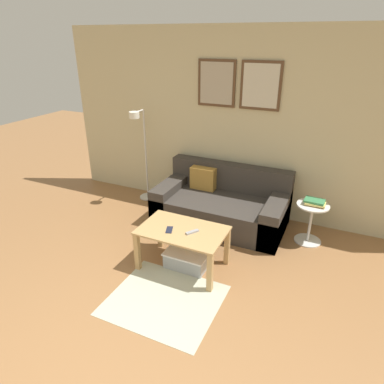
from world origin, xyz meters
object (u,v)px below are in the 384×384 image
at_px(book_stack, 315,202).
at_px(remote_control, 192,232).
at_px(side_table, 311,219).
at_px(cell_phone, 169,230).
at_px(storage_bin, 188,257).
at_px(floor_lamp, 142,153).
at_px(couch, 222,205).
at_px(coffee_table, 183,237).

bearing_deg(book_stack, remote_control, -133.71).
distance_m(side_table, cell_phone, 1.82).
xyz_separation_m(storage_bin, floor_lamp, (-1.37, 1.25, 0.69)).
distance_m(storage_bin, floor_lamp, 1.98).
height_order(couch, remote_control, couch).
bearing_deg(floor_lamp, remote_control, -42.26).
height_order(couch, cell_phone, couch).
xyz_separation_m(storage_bin, side_table, (1.18, 1.09, 0.22)).
bearing_deg(book_stack, floor_lamp, 176.60).
height_order(floor_lamp, book_stack, floor_lamp).
bearing_deg(floor_lamp, book_stack, -3.40).
xyz_separation_m(floor_lamp, cell_phone, (1.20, -1.37, -0.30)).
relative_size(floor_lamp, side_table, 2.73).
relative_size(book_stack, remote_control, 1.71).
distance_m(book_stack, cell_phone, 1.83).
relative_size(floor_lamp, book_stack, 5.57).
bearing_deg(storage_bin, side_table, 42.80).
bearing_deg(cell_phone, floor_lamp, 110.91).
relative_size(coffee_table, floor_lamp, 0.66).
height_order(storage_bin, floor_lamp, floor_lamp).
distance_m(storage_bin, side_table, 1.62).
bearing_deg(remote_control, coffee_table, -152.46).
xyz_separation_m(book_stack, cell_phone, (-1.36, -1.22, -0.07)).
bearing_deg(storage_bin, book_stack, 42.71).
bearing_deg(book_stack, side_table, -145.01).
relative_size(coffee_table, book_stack, 3.68).
height_order(book_stack, remote_control, book_stack).
height_order(coffee_table, side_table, side_table).
height_order(remote_control, cell_phone, remote_control).
distance_m(couch, storage_bin, 1.12).
xyz_separation_m(couch, side_table, (1.19, -0.01, 0.05)).
distance_m(coffee_table, floor_lamp, 1.90).
relative_size(side_table, remote_control, 3.49).
distance_m(book_stack, remote_control, 1.61).
relative_size(coffee_table, remote_control, 6.30).
bearing_deg(side_table, cell_phone, -138.12).
relative_size(couch, book_stack, 6.83).
distance_m(couch, cell_phone, 1.25).
distance_m(coffee_table, remote_control, 0.16).
xyz_separation_m(coffee_table, book_stack, (1.24, 1.15, 0.17)).
xyz_separation_m(floor_lamp, side_table, (2.55, -0.16, -0.47)).
bearing_deg(couch, floor_lamp, 173.75).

